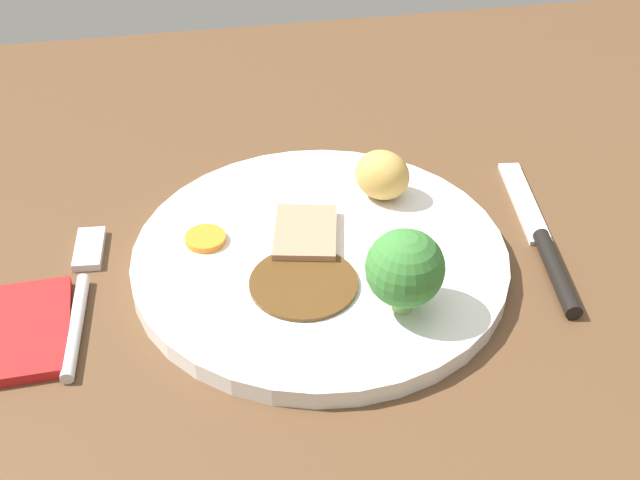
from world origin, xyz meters
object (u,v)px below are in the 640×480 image
meat_slice_main (305,233)px  knife (544,244)px  roast_potato_left (382,175)px  fork (82,292)px  carrot_coin_front (205,239)px  dinner_plate (320,259)px  broccoli_floret (405,269)px

meat_slice_main → knife: 17.53cm
roast_potato_left → fork: (-22.51, -6.10, -2.95)cm
meat_slice_main → carrot_coin_front: (-7.15, 0.85, -0.15)cm
dinner_plate → broccoli_floret: broccoli_floret is taller
carrot_coin_front → fork: carrot_coin_front is taller
meat_slice_main → fork: (-15.94, -1.97, -1.41)cm
meat_slice_main → roast_potato_left: (6.58, 4.13, 1.54)cm
carrot_coin_front → roast_potato_left: bearing=13.4°
dinner_plate → broccoli_floret: bearing=-57.9°
carrot_coin_front → fork: 9.32cm
dinner_plate → carrot_coin_front: bearing=162.2°
roast_potato_left → fork: bearing=-164.8°
knife → broccoli_floret: bearing=121.8°
roast_potato_left → meat_slice_main: bearing=-147.9°
dinner_plate → broccoli_floret: (4.25, -6.77, 4.07)cm
roast_potato_left → broccoli_floret: 12.76cm
dinner_plate → carrot_coin_front: size_ratio=9.06×
carrot_coin_front → broccoli_floret: size_ratio=0.49×
knife → meat_slice_main: bearing=87.8°
roast_potato_left → broccoli_floret: size_ratio=0.71×
carrot_coin_front → broccoli_floret: bearing=-37.4°
fork → knife: 33.22cm
dinner_plate → knife: 16.54cm
dinner_plate → fork: size_ratio=1.74×
roast_potato_left → broccoli_floret: bearing=-97.1°
fork → knife: size_ratio=0.83×
roast_potato_left → carrot_coin_front: size_ratio=1.45×
dinner_plate → fork: 16.71cm
fork → knife: knife is taller
dinner_plate → roast_potato_left: roast_potato_left is taller
dinner_plate → knife: size_ratio=1.44×
roast_potato_left → knife: bearing=-32.3°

